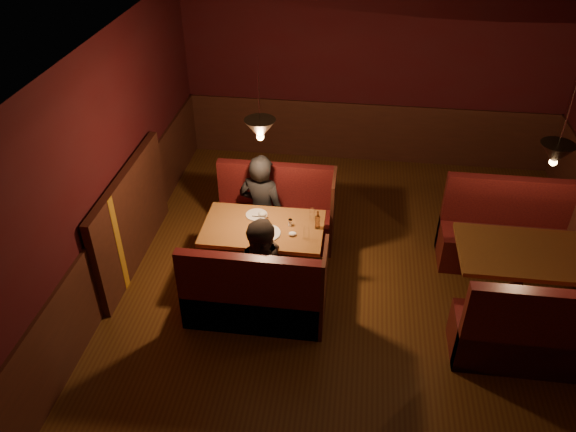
# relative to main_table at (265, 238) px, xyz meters

# --- Properties ---
(room) EXTENTS (6.02, 7.02, 2.92)m
(room) POSITION_rel_main_table_xyz_m (0.92, -0.23, 0.46)
(room) COLOR #512D13
(room) RESTS_ON ground
(main_table) EXTENTS (1.44, 0.87, 1.01)m
(main_table) POSITION_rel_main_table_xyz_m (0.00, 0.00, 0.00)
(main_table) COLOR brown
(main_table) RESTS_ON ground
(main_bench_far) EXTENTS (1.58, 0.56, 1.08)m
(main_bench_far) POSITION_rel_main_table_xyz_m (0.01, 0.82, -0.25)
(main_bench_far) COLOR #330C10
(main_bench_far) RESTS_ON ground
(main_bench_near) EXTENTS (1.58, 0.56, 1.08)m
(main_bench_near) POSITION_rel_main_table_xyz_m (0.01, -0.82, -0.25)
(main_bench_near) COLOR #330C10
(main_bench_near) RESTS_ON ground
(second_table) EXTENTS (1.46, 0.93, 0.82)m
(second_table) POSITION_rel_main_table_xyz_m (2.96, -0.16, 0.02)
(second_table) COLOR brown
(second_table) RESTS_ON ground
(second_bench_far) EXTENTS (1.61, 0.60, 1.15)m
(second_bench_far) POSITION_rel_main_table_xyz_m (2.99, 0.71, -0.23)
(second_bench_far) COLOR #330C10
(second_bench_far) RESTS_ON ground
(second_bench_near) EXTENTS (1.61, 0.60, 1.15)m
(second_bench_near) POSITION_rel_main_table_xyz_m (2.99, -1.03, -0.23)
(second_bench_near) COLOR #330C10
(second_bench_near) RESTS_ON ground
(diner_a) EXTENTS (0.70, 0.54, 1.71)m
(diner_a) POSITION_rel_main_table_xyz_m (-0.15, 0.66, 0.26)
(diner_a) COLOR black
(diner_a) RESTS_ON ground
(diner_b) EXTENTS (0.91, 0.78, 1.62)m
(diner_b) POSITION_rel_main_table_xyz_m (0.12, -0.63, 0.22)
(diner_b) COLOR black
(diner_b) RESTS_ON ground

